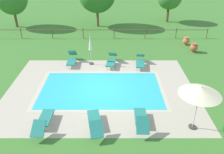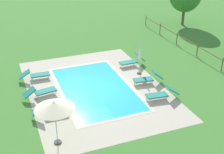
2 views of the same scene
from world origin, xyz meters
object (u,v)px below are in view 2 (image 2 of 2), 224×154
object	(u,v)px
sun_lounger_north_end	(36,75)
sun_lounger_south_far	(147,78)
sun_lounger_north_far	(132,61)
patio_umbrella_open_foreground	(54,106)
patio_umbrella_closed_row_mid_west	(140,53)
sun_lounger_north_near_steps	(161,94)
sun_lounger_south_near_corner	(51,109)
sun_lounger_north_mid	(41,92)

from	to	relation	value
sun_lounger_north_end	sun_lounger_south_far	world-z (taller)	sun_lounger_south_far
sun_lounger_north_far	patio_umbrella_open_foreground	distance (m)	10.12
patio_umbrella_open_foreground	sun_lounger_south_far	bearing A→B (deg)	119.98
sun_lounger_north_far	patio_umbrella_open_foreground	xyz separation A→B (m)	(6.98, -7.12, 1.74)
patio_umbrella_closed_row_mid_west	sun_lounger_north_near_steps	bearing A→B (deg)	-4.84
sun_lounger_north_far	patio_umbrella_closed_row_mid_west	distance (m)	1.91
sun_lounger_south_far	patio_umbrella_open_foreground	distance (m)	8.16
sun_lounger_north_near_steps	patio_umbrella_open_foreground	world-z (taller)	patio_umbrella_open_foreground
sun_lounger_north_near_steps	sun_lounger_north_end	world-z (taller)	sun_lounger_north_near_steps
sun_lounger_north_far	sun_lounger_south_near_corner	distance (m)	8.26
sun_lounger_north_mid	sun_lounger_north_end	bearing A→B (deg)	178.80
sun_lounger_south_near_corner	patio_umbrella_closed_row_mid_west	xyz separation A→B (m)	(-3.01, 6.88, 1.23)
sun_lounger_north_end	sun_lounger_south_far	size ratio (longest dim) A/B	1.01
sun_lounger_north_near_steps	sun_lounger_north_far	size ratio (longest dim) A/B	1.07
sun_lounger_north_near_steps	sun_lounger_north_mid	bearing A→B (deg)	-113.58
sun_lounger_north_mid	sun_lounger_south_far	world-z (taller)	sun_lounger_south_far
patio_umbrella_open_foreground	sun_lounger_north_near_steps	bearing A→B (deg)	105.22
sun_lounger_south_far	patio_umbrella_closed_row_mid_west	xyz separation A→B (m)	(-1.53, 0.15, 1.23)
patio_umbrella_open_foreground	sun_lounger_north_far	bearing A→B (deg)	134.46
sun_lounger_north_near_steps	sun_lounger_south_far	distance (m)	2.15
sun_lounger_south_far	patio_umbrella_closed_row_mid_west	world-z (taller)	patio_umbrella_closed_row_mid_west
sun_lounger_north_end	patio_umbrella_closed_row_mid_west	world-z (taller)	patio_umbrella_closed_row_mid_west
sun_lounger_south_near_corner	patio_umbrella_closed_row_mid_west	world-z (taller)	patio_umbrella_closed_row_mid_west
sun_lounger_north_mid	patio_umbrella_closed_row_mid_west	size ratio (longest dim) A/B	0.89
patio_umbrella_open_foreground	patio_umbrella_closed_row_mid_west	xyz separation A→B (m)	(-5.52, 7.06, -0.52)
sun_lounger_north_mid	patio_umbrella_closed_row_mid_west	distance (m)	7.19
sun_lounger_north_near_steps	sun_lounger_south_near_corner	world-z (taller)	sun_lounger_south_near_corner
sun_lounger_south_far	sun_lounger_north_far	bearing A→B (deg)	175.89
sun_lounger_north_end	sun_lounger_south_near_corner	xyz separation A→B (m)	(4.76, 0.11, 0.02)
sun_lounger_north_near_steps	sun_lounger_north_far	world-z (taller)	sun_lounger_north_far
sun_lounger_north_end	sun_lounger_south_far	xyz separation A→B (m)	(3.28, 6.84, 0.01)
sun_lounger_north_near_steps	patio_umbrella_open_foreground	bearing A→B (deg)	-74.78
sun_lounger_north_mid	sun_lounger_south_near_corner	distance (m)	2.27
sun_lounger_north_end	patio_umbrella_closed_row_mid_west	size ratio (longest dim) A/B	0.86
sun_lounger_north_near_steps	patio_umbrella_closed_row_mid_west	distance (m)	3.90
sun_lounger_south_near_corner	patio_umbrella_closed_row_mid_west	bearing A→B (deg)	113.64
sun_lounger_north_mid	patio_umbrella_open_foreground	world-z (taller)	patio_umbrella_open_foreground
sun_lounger_south_far	patio_umbrella_open_foreground	xyz separation A→B (m)	(3.98, -6.90, 1.75)
sun_lounger_south_near_corner	patio_umbrella_closed_row_mid_west	size ratio (longest dim) A/B	0.83
sun_lounger_south_far	patio_umbrella_open_foreground	world-z (taller)	patio_umbrella_open_foreground
patio_umbrella_closed_row_mid_west	patio_umbrella_open_foreground	bearing A→B (deg)	-51.99
sun_lounger_north_near_steps	sun_lounger_north_end	distance (m)	8.61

